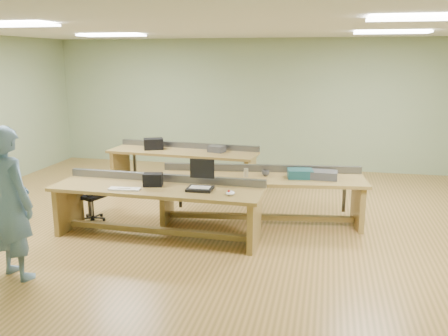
{
  "coord_description": "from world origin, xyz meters",
  "views": [
    {
      "loc": [
        1.54,
        -7.04,
        2.56
      ],
      "look_at": [
        0.12,
        -0.6,
        1.02
      ],
      "focal_mm": 38.0,
      "sensor_mm": 36.0,
      "label": 1
    }
  ],
  "objects_px": {
    "parts_bin_teal": "(300,174)",
    "person": "(11,203)",
    "laptop_base": "(200,189)",
    "task_chair": "(94,202)",
    "workbench_front": "(158,199)",
    "workbench_back": "(183,160)",
    "parts_bin_grey": "(323,175)",
    "drinks_can": "(246,173)",
    "mug": "(265,173)",
    "camera_bag": "(153,180)",
    "workbench_mid": "(261,188)"
  },
  "relations": [
    {
      "from": "workbench_back",
      "to": "parts_bin_grey",
      "type": "distance_m",
      "value": 3.23
    },
    {
      "from": "workbench_front",
      "to": "workbench_back",
      "type": "bearing_deg",
      "value": 100.66
    },
    {
      "from": "workbench_mid",
      "to": "parts_bin_teal",
      "type": "relative_size",
      "value": 8.65
    },
    {
      "from": "task_chair",
      "to": "parts_bin_grey",
      "type": "bearing_deg",
      "value": 25.86
    },
    {
      "from": "workbench_back",
      "to": "mug",
      "type": "distance_m",
      "value": 2.53
    },
    {
      "from": "person",
      "to": "parts_bin_teal",
      "type": "bearing_deg",
      "value": -118.75
    },
    {
      "from": "workbench_back",
      "to": "task_chair",
      "type": "xyz_separation_m",
      "value": [
        -0.83,
        -2.19,
        -0.27
      ]
    },
    {
      "from": "person",
      "to": "parts_bin_grey",
      "type": "distance_m",
      "value": 4.37
    },
    {
      "from": "laptop_base",
      "to": "camera_bag",
      "type": "height_order",
      "value": "camera_bag"
    },
    {
      "from": "workbench_front",
      "to": "workbench_back",
      "type": "distance_m",
      "value": 2.7
    },
    {
      "from": "drinks_can",
      "to": "workbench_back",
      "type": "bearing_deg",
      "value": 131.18
    },
    {
      "from": "task_chair",
      "to": "parts_bin_teal",
      "type": "distance_m",
      "value": 3.33
    },
    {
      "from": "laptop_base",
      "to": "drinks_can",
      "type": "distance_m",
      "value": 1.02
    },
    {
      "from": "parts_bin_teal",
      "to": "camera_bag",
      "type": "bearing_deg",
      "value": -155.36
    },
    {
      "from": "workbench_mid",
      "to": "camera_bag",
      "type": "bearing_deg",
      "value": -155.9
    },
    {
      "from": "laptop_base",
      "to": "task_chair",
      "type": "xyz_separation_m",
      "value": [
        -1.92,
        0.51,
        -0.48
      ]
    },
    {
      "from": "person",
      "to": "parts_bin_grey",
      "type": "xyz_separation_m",
      "value": [
        3.51,
        2.59,
        -0.1
      ]
    },
    {
      "from": "task_chair",
      "to": "parts_bin_teal",
      "type": "xyz_separation_m",
      "value": [
        3.25,
        0.5,
        0.53
      ]
    },
    {
      "from": "workbench_back",
      "to": "parts_bin_grey",
      "type": "relative_size",
      "value": 6.84
    },
    {
      "from": "person",
      "to": "parts_bin_grey",
      "type": "height_order",
      "value": "person"
    },
    {
      "from": "laptop_base",
      "to": "task_chair",
      "type": "relative_size",
      "value": 0.45
    },
    {
      "from": "workbench_front",
      "to": "task_chair",
      "type": "bearing_deg",
      "value": 160.84
    },
    {
      "from": "person",
      "to": "camera_bag",
      "type": "relative_size",
      "value": 6.66
    },
    {
      "from": "workbench_back",
      "to": "mug",
      "type": "height_order",
      "value": "workbench_back"
    },
    {
      "from": "camera_bag",
      "to": "workbench_mid",
      "type": "bearing_deg",
      "value": 20.01
    },
    {
      "from": "camera_bag",
      "to": "parts_bin_teal",
      "type": "bearing_deg",
      "value": 13.06
    },
    {
      "from": "workbench_back",
      "to": "drinks_can",
      "type": "xyz_separation_m",
      "value": [
        1.59,
        -1.82,
        0.26
      ]
    },
    {
      "from": "mug",
      "to": "drinks_can",
      "type": "bearing_deg",
      "value": -155.29
    },
    {
      "from": "task_chair",
      "to": "parts_bin_teal",
      "type": "relative_size",
      "value": 2.08
    },
    {
      "from": "parts_bin_teal",
      "to": "person",
      "type": "bearing_deg",
      "value": -141.0
    },
    {
      "from": "camera_bag",
      "to": "task_chair",
      "type": "bearing_deg",
      "value": 148.23
    },
    {
      "from": "task_chair",
      "to": "workbench_front",
      "type": "bearing_deg",
      "value": -2.79
    },
    {
      "from": "task_chair",
      "to": "workbench_back",
      "type": "bearing_deg",
      "value": 86.81
    },
    {
      "from": "workbench_mid",
      "to": "person",
      "type": "height_order",
      "value": "person"
    },
    {
      "from": "workbench_back",
      "to": "camera_bag",
      "type": "height_order",
      "value": "camera_bag"
    },
    {
      "from": "workbench_front",
      "to": "workbench_mid",
      "type": "relative_size",
      "value": 0.94
    },
    {
      "from": "parts_bin_teal",
      "to": "workbench_back",
      "type": "bearing_deg",
      "value": 144.94
    },
    {
      "from": "camera_bag",
      "to": "mug",
      "type": "relative_size",
      "value": 2.31
    },
    {
      "from": "laptop_base",
      "to": "parts_bin_grey",
      "type": "relative_size",
      "value": 0.8
    },
    {
      "from": "workbench_front",
      "to": "task_chair",
      "type": "relative_size",
      "value": 3.91
    },
    {
      "from": "task_chair",
      "to": "camera_bag",
      "type": "bearing_deg",
      "value": -2.54
    },
    {
      "from": "task_chair",
      "to": "drinks_can",
      "type": "relative_size",
      "value": 6.05
    },
    {
      "from": "person",
      "to": "parts_bin_grey",
      "type": "bearing_deg",
      "value": -121.35
    },
    {
      "from": "workbench_front",
      "to": "mug",
      "type": "bearing_deg",
      "value": 35.73
    },
    {
      "from": "parts_bin_teal",
      "to": "parts_bin_grey",
      "type": "distance_m",
      "value": 0.34
    },
    {
      "from": "parts_bin_grey",
      "to": "drinks_can",
      "type": "bearing_deg",
      "value": -173.11
    },
    {
      "from": "parts_bin_teal",
      "to": "drinks_can",
      "type": "bearing_deg",
      "value": -171.67
    },
    {
      "from": "person",
      "to": "laptop_base",
      "type": "height_order",
      "value": "person"
    },
    {
      "from": "laptop_base",
      "to": "workbench_mid",
      "type": "bearing_deg",
      "value": 51.68
    },
    {
      "from": "workbench_mid",
      "to": "workbench_back",
      "type": "bearing_deg",
      "value": 128.77
    }
  ]
}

